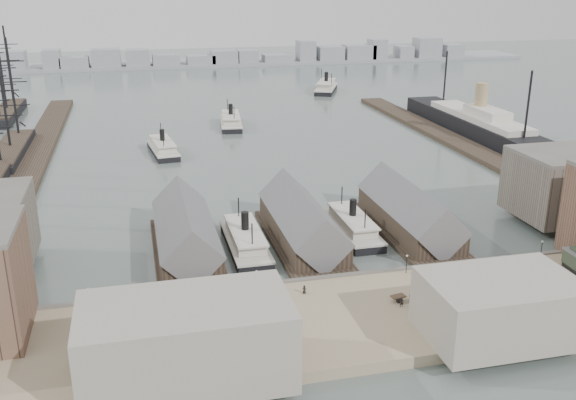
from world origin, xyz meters
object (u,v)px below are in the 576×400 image
object	(u,v)px
ferry_docked_west	(245,240)
ocean_steamer	(479,125)
horse_cart_left	(120,335)
horse_cart_center	(259,315)
horse_cart_right	(409,297)

from	to	relation	value
ferry_docked_west	ocean_steamer	bearing A→B (deg)	39.18
horse_cart_left	horse_cart_center	bearing A→B (deg)	-78.50
ferry_docked_west	ocean_steamer	distance (m)	135.46
ferry_docked_west	horse_cart_right	size ratio (longest dim) A/B	5.42
ferry_docked_west	horse_cart_center	distance (m)	34.52
horse_cart_left	ferry_docked_west	bearing A→B (deg)	-28.44
ferry_docked_west	ocean_steamer	size ratio (longest dim) A/B	0.26
ferry_docked_west	horse_cart_center	bearing A→B (deg)	-96.16
ocean_steamer	horse_cart_center	size ratio (longest dim) A/B	20.91
ocean_steamer	horse_cart_center	bearing A→B (deg)	-132.20
horse_cart_left	horse_cart_right	size ratio (longest dim) A/B	0.99
ferry_docked_west	horse_cart_left	size ratio (longest dim) A/B	5.47
horse_cart_center	horse_cart_left	bearing A→B (deg)	124.25
ocean_steamer	horse_cart_right	size ratio (longest dim) A/B	20.79
horse_cart_right	ocean_steamer	bearing A→B (deg)	-45.43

